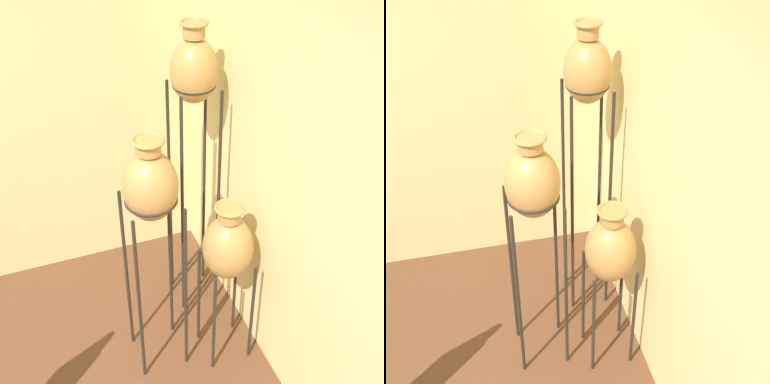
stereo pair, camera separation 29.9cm
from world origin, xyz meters
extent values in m
cube|color=beige|center=(2.04, 0.00, 1.35)|extent=(0.06, 8.02, 2.70)
cylinder|color=#28231E|center=(1.66, 1.23, 0.81)|extent=(0.02, 0.02, 1.62)
cylinder|color=#28231E|center=(1.90, 1.23, 0.81)|extent=(0.02, 0.02, 1.62)
cylinder|color=#28231E|center=(1.66, 1.47, 0.81)|extent=(0.02, 0.02, 1.62)
cylinder|color=#28231E|center=(1.90, 1.47, 0.81)|extent=(0.02, 0.02, 1.62)
torus|color=#28231E|center=(1.78, 1.35, 1.62)|extent=(0.25, 0.25, 0.02)
ellipsoid|color=#B28447|center=(1.78, 1.35, 1.71)|extent=(0.27, 0.27, 0.38)
cylinder|color=#B28447|center=(1.78, 1.35, 1.93)|extent=(0.12, 0.12, 0.08)
torus|color=#B28447|center=(1.78, 1.35, 1.97)|extent=(0.16, 0.16, 0.02)
cylinder|color=#28231E|center=(1.24, 0.78, 0.61)|extent=(0.02, 0.02, 1.21)
cylinder|color=#28231E|center=(1.52, 0.78, 0.61)|extent=(0.02, 0.02, 1.21)
cylinder|color=#28231E|center=(1.24, 1.06, 0.61)|extent=(0.02, 0.02, 1.21)
cylinder|color=#28231E|center=(1.52, 1.06, 0.61)|extent=(0.02, 0.02, 1.21)
torus|color=#28231E|center=(1.38, 0.92, 1.21)|extent=(0.28, 0.28, 0.02)
ellipsoid|color=#B28447|center=(1.38, 0.92, 1.30)|extent=(0.29, 0.29, 0.40)
cylinder|color=#B28447|center=(1.38, 0.92, 1.54)|extent=(0.13, 0.13, 0.07)
torus|color=#B28447|center=(1.38, 0.92, 1.57)|extent=(0.17, 0.17, 0.02)
cylinder|color=#28231E|center=(1.66, 0.69, 0.38)|extent=(0.02, 0.02, 0.76)
cylinder|color=#28231E|center=(1.91, 0.69, 0.38)|extent=(0.02, 0.02, 0.76)
cylinder|color=#28231E|center=(1.66, 0.94, 0.38)|extent=(0.02, 0.02, 0.76)
cylinder|color=#28231E|center=(1.91, 0.94, 0.38)|extent=(0.02, 0.02, 0.76)
torus|color=#28231E|center=(1.79, 0.81, 0.76)|extent=(0.26, 0.26, 0.02)
ellipsoid|color=#B28447|center=(1.79, 0.81, 0.85)|extent=(0.29, 0.29, 0.40)
cylinder|color=#B28447|center=(1.79, 0.81, 1.09)|extent=(0.13, 0.13, 0.08)
torus|color=#B28447|center=(1.79, 0.81, 1.13)|extent=(0.17, 0.17, 0.02)
camera|label=1|loc=(0.78, -1.26, 2.86)|focal=50.00mm
camera|label=2|loc=(1.07, -1.35, 2.86)|focal=50.00mm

